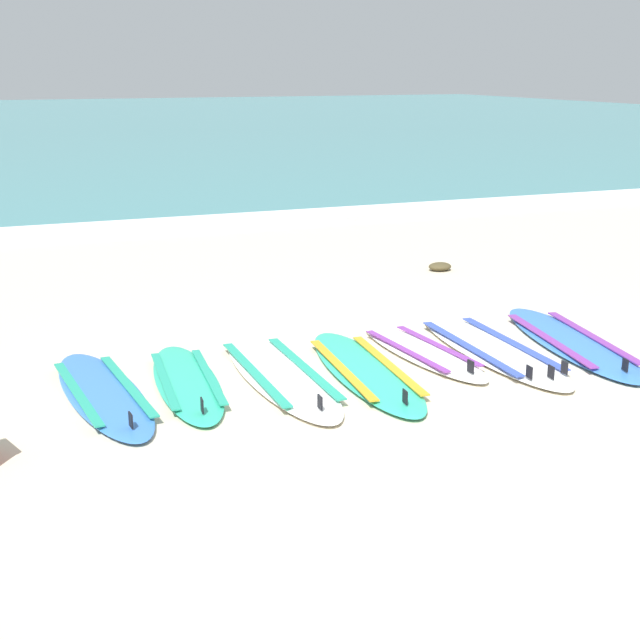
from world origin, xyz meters
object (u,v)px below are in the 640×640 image
at_px(surfboard_3, 365,370).
at_px(surfboard_1, 187,382).
at_px(surfboard_6, 571,342).
at_px(surfboard_2, 280,374).
at_px(surfboard_0, 103,393).
at_px(surfboard_4, 422,352).
at_px(surfboard_5, 491,349).

bearing_deg(surfboard_3, surfboard_1, 169.60).
bearing_deg(surfboard_6, surfboard_2, 177.19).
distance_m(surfboard_0, surfboard_1, 0.71).
distance_m(surfboard_3, surfboard_4, 0.78).
height_order(surfboard_1, surfboard_6, same).
bearing_deg(surfboard_4, surfboard_2, -175.75).
bearing_deg(surfboard_1, surfboard_2, -6.88).
distance_m(surfboard_2, surfboard_3, 0.76).
distance_m(surfboard_0, surfboard_2, 1.52).
distance_m(surfboard_2, surfboard_4, 1.47).
bearing_deg(surfboard_6, surfboard_4, 170.44).
xyz_separation_m(surfboard_0, surfboard_3, (2.26, -0.27, -0.00)).
height_order(surfboard_0, surfboard_4, same).
bearing_deg(surfboard_6, surfboard_5, 173.68).
relative_size(surfboard_4, surfboard_5, 0.79).
relative_size(surfboard_0, surfboard_1, 1.10).
bearing_deg(surfboard_2, surfboard_0, 176.68).
relative_size(surfboard_1, surfboard_3, 0.87).
height_order(surfboard_5, surfboard_6, same).
xyz_separation_m(surfboard_0, surfboard_4, (2.99, 0.02, 0.00)).
height_order(surfboard_4, surfboard_6, same).
relative_size(surfboard_2, surfboard_4, 1.25).
xyz_separation_m(surfboard_3, surfboard_6, (2.24, 0.04, -0.00)).
relative_size(surfboard_0, surfboard_6, 0.89).
relative_size(surfboard_0, surfboard_4, 1.16).
height_order(surfboard_0, surfboard_2, same).
bearing_deg(surfboard_3, surfboard_5, 5.59).
distance_m(surfboard_1, surfboard_2, 0.81).
bearing_deg(surfboard_4, surfboard_5, -13.68).
height_order(surfboard_1, surfboard_5, same).
relative_size(surfboard_1, surfboard_2, 0.84).
relative_size(surfboard_1, surfboard_5, 0.83).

